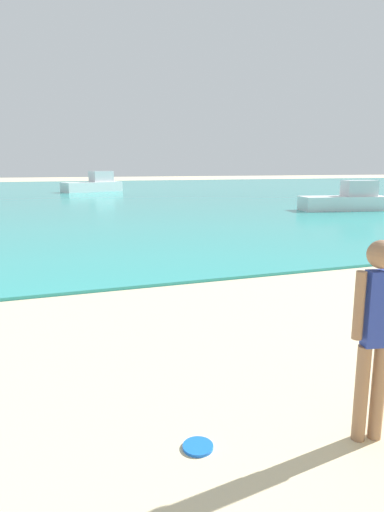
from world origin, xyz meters
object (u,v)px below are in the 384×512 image
boat_near (347,200)px  frisbee (198,447)px  boat_far (94,185)px  person_standing (375,330)px

boat_near → frisbee: bearing=59.2°
boat_near → boat_far: boat_far is taller
person_standing → frisbee: bearing=-2.8°
boat_far → frisbee: bearing=62.0°
boat_near → boat_far: 22.81m
frisbee → boat_far: bearing=83.6°
frisbee → boat_near: boat_near is taller
person_standing → frisbee: size_ratio=6.73×
boat_near → person_standing: bearing=62.8°
person_standing → boat_near: bearing=-116.8°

